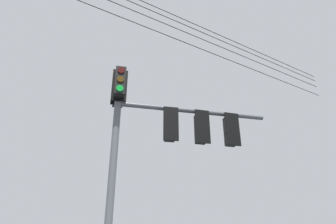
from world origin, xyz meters
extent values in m
cylinder|color=slate|center=(-0.26, 0.64, 3.24)|extent=(0.20, 0.20, 6.47)
cylinder|color=slate|center=(1.47, -0.82, 5.94)|extent=(3.55, 3.03, 0.14)
cube|color=black|center=(-0.07, 0.87, 6.49)|extent=(0.42, 0.42, 0.90)
cube|color=black|center=(-0.18, 0.74, 6.49)|extent=(0.36, 0.31, 1.04)
cylinder|color=#360503|center=(0.04, 1.00, 6.79)|extent=(0.17, 0.15, 0.20)
cylinder|color=#3C2703|center=(0.04, 1.00, 6.49)|extent=(0.17, 0.15, 0.20)
cylinder|color=green|center=(0.04, 1.00, 6.19)|extent=(0.17, 0.15, 0.20)
cube|color=black|center=(-0.46, 0.41, 6.49)|extent=(0.42, 0.42, 0.90)
cube|color=black|center=(-0.35, 0.54, 6.49)|extent=(0.36, 0.31, 1.04)
cylinder|color=#360503|center=(-0.56, 0.29, 6.79)|extent=(0.17, 0.15, 0.20)
cylinder|color=#3C2703|center=(-0.56, 0.29, 6.49)|extent=(0.17, 0.15, 0.20)
cylinder|color=green|center=(-0.56, 0.29, 6.19)|extent=(0.17, 0.15, 0.20)
cube|color=black|center=(0.91, -0.35, 5.39)|extent=(0.42, 0.42, 0.90)
cube|color=black|center=(0.79, -0.47, 5.39)|extent=(0.36, 0.32, 1.04)
cylinder|color=#360503|center=(1.02, -0.22, 5.69)|extent=(0.17, 0.15, 0.20)
cylinder|color=#3C2703|center=(1.02, -0.22, 5.39)|extent=(0.17, 0.15, 0.20)
cylinder|color=green|center=(1.02, -0.22, 5.09)|extent=(0.17, 0.15, 0.20)
cube|color=black|center=(1.62, -0.95, 5.39)|extent=(0.42, 0.42, 0.90)
cube|color=black|center=(1.52, -1.08, 5.39)|extent=(0.37, 0.30, 1.04)
cylinder|color=#360503|center=(1.72, -0.82, 5.69)|extent=(0.18, 0.15, 0.20)
cylinder|color=#3C2703|center=(1.72, -0.82, 5.39)|extent=(0.18, 0.15, 0.20)
cylinder|color=green|center=(1.72, -0.82, 5.09)|extent=(0.18, 0.15, 0.20)
cube|color=black|center=(2.33, -1.55, 5.39)|extent=(0.42, 0.42, 0.90)
cube|color=black|center=(2.23, -1.68, 5.39)|extent=(0.37, 0.30, 1.04)
cylinder|color=#360503|center=(2.43, -1.42, 5.69)|extent=(0.18, 0.15, 0.20)
cylinder|color=#3C2703|center=(2.43, -1.42, 5.39)|extent=(0.18, 0.15, 0.20)
cylinder|color=green|center=(2.43, -1.42, 5.09)|extent=(0.18, 0.15, 0.20)
cylinder|color=black|center=(0.58, 0.34, 9.18)|extent=(18.47, 6.69, 0.59)
cylinder|color=black|center=(0.58, 0.34, 9.69)|extent=(18.47, 6.69, 0.59)
cylinder|color=black|center=(0.58, 0.34, 10.04)|extent=(18.47, 6.69, 0.59)
cylinder|color=black|center=(0.58, 0.34, 10.30)|extent=(18.47, 6.69, 0.59)
camera|label=1|loc=(-5.70, -5.36, 1.74)|focal=33.45mm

